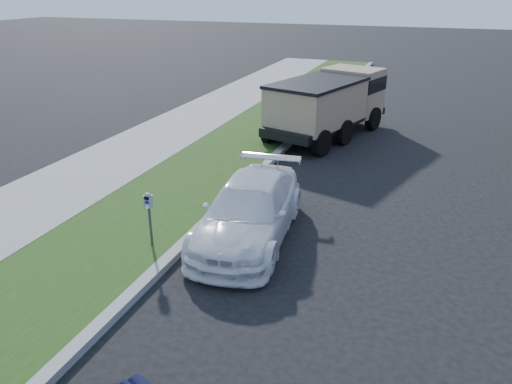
% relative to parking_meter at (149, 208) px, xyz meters
% --- Properties ---
extents(ground, '(120.00, 120.00, 0.00)m').
position_rel_parking_meter_xyz_m(ground, '(3.17, 0.46, -0.97)').
color(ground, black).
rests_on(ground, ground).
extents(streetside, '(6.12, 50.00, 0.15)m').
position_rel_parking_meter_xyz_m(streetside, '(-2.40, 2.46, -0.90)').
color(streetside, gray).
rests_on(streetside, ground).
extents(parking_meter, '(0.16, 0.11, 1.19)m').
position_rel_parking_meter_xyz_m(parking_meter, '(0.00, 0.00, 0.00)').
color(parking_meter, '#3F4247').
rests_on(parking_meter, ground).
extents(white_wagon, '(2.21, 4.53, 1.27)m').
position_rel_parking_meter_xyz_m(white_wagon, '(1.70, 1.27, -0.34)').
color(white_wagon, white).
rests_on(white_wagon, ground).
extents(dump_truck, '(3.57, 5.94, 2.19)m').
position_rel_parking_meter_xyz_m(dump_truck, '(1.58, 9.69, 0.26)').
color(dump_truck, black).
rests_on(dump_truck, ground).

